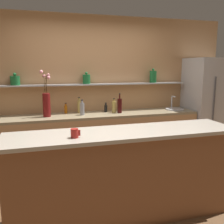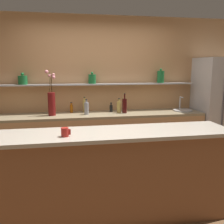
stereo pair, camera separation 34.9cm
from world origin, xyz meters
name	(u,v)px [view 1 (the left image)]	position (x,y,z in m)	size (l,w,h in m)	color
ground_plane	(115,200)	(0.00, 0.00, 0.00)	(12.00, 12.00, 0.00)	brown
back_wall_unit	(90,90)	(0.00, 1.60, 1.30)	(5.20, 0.28, 2.60)	tan
back_counter_unit	(91,140)	(-0.06, 1.24, 0.46)	(3.75, 0.62, 0.92)	tan
island_counter	(124,174)	(0.00, -0.35, 0.51)	(2.58, 0.61, 1.02)	brown
refrigerator	(207,107)	(2.22, 1.20, 0.94)	(0.77, 0.73, 1.87)	#B7B7BC
flower_vase	(46,102)	(-0.78, 1.22, 1.16)	(0.16, 0.13, 0.74)	maroon
sink_fixture	(175,108)	(1.54, 1.25, 0.94)	(0.34, 0.34, 0.25)	#B7B7BC
bottle_sauce_0	(66,109)	(-0.46, 1.42, 1.00)	(0.05, 0.05, 0.18)	#9E4C0A
bottle_sauce_1	(106,108)	(0.23, 1.35, 0.99)	(0.05, 0.05, 0.17)	black
bottle_spirit_2	(82,109)	(-0.21, 1.20, 1.03)	(0.08, 0.08, 0.26)	gray
bottle_wine_3	(120,105)	(0.45, 1.21, 1.05)	(0.08, 0.08, 0.34)	#380C0C
bottle_spirit_4	(114,107)	(0.36, 1.26, 1.02)	(0.07, 0.07, 0.25)	tan
bottle_spirit_5	(79,106)	(-0.23, 1.42, 1.04)	(0.06, 0.06, 0.27)	tan
coffee_mug	(75,133)	(-0.56, -0.46, 1.07)	(0.10, 0.08, 0.09)	maroon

